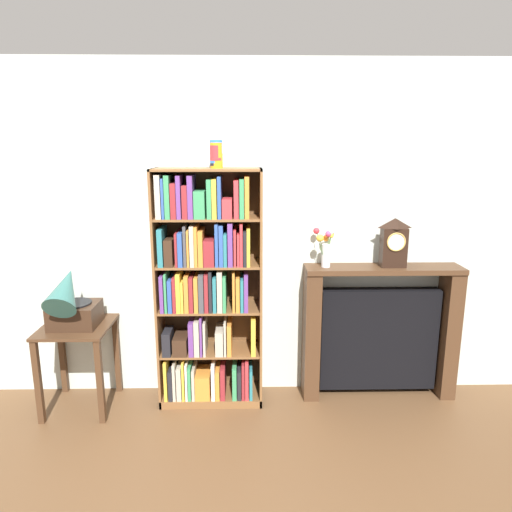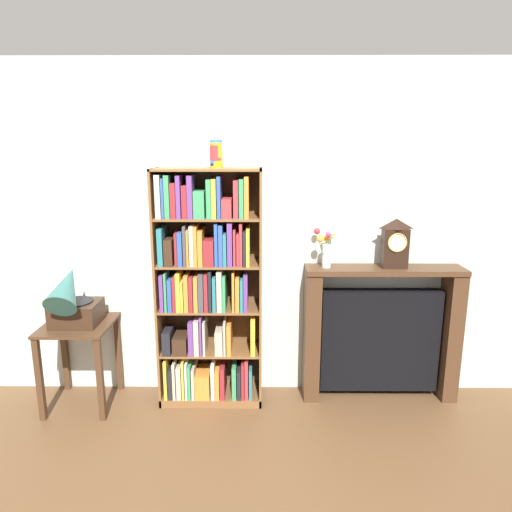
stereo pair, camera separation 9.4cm
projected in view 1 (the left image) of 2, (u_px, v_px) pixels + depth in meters
The scene contains 9 objects.
ground_plane at pixel (211, 407), 3.66m from camera, with size 8.13×6.40×0.02m, color brown.
wall_back at pixel (232, 234), 3.69m from camera, with size 5.13×0.08×2.64m, color beige.
bookshelf at pixel (207, 292), 3.57m from camera, with size 0.80×0.34×1.84m.
cup_stack at pixel (216, 154), 3.32m from camera, with size 0.09×0.09×0.20m.
side_table_left at pixel (78, 346), 3.56m from camera, with size 0.51×0.53×0.67m.
gramophone at pixel (70, 302), 3.40m from camera, with size 0.34×0.49×0.53m.
fireplace_mantel at pixel (379, 332), 3.75m from camera, with size 1.22×0.26×1.09m.
mantel_clock at pixel (394, 243), 3.56m from camera, with size 0.19×0.12×0.38m.
flower_vase at pixel (325, 246), 3.56m from camera, with size 0.16×0.15×0.30m.
Camera 1 is at (0.29, -3.31, 1.98)m, focal length 32.54 mm.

